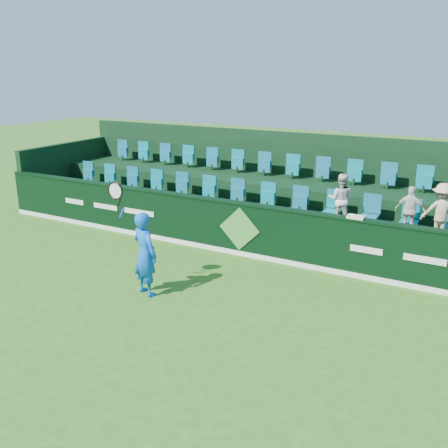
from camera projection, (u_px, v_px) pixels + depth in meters
The scene contains 12 objects.
ground at pixel (144, 322), 9.22m from camera, with size 60.00×60.00×0.00m, color #2D6417.
sponsor_hoarding at pixel (242, 229), 12.37m from camera, with size 16.00×0.25×1.35m.
stand_tier_front at pixel (260, 227), 13.37m from camera, with size 16.00×2.00×0.80m, color black.
stand_tier_back at pixel (287, 202), 14.89m from camera, with size 16.00×1.80×1.30m, color black.
stand_rear at pixel (293, 181), 15.09m from camera, with size 16.00×4.10×2.60m.
seat_row_front at pixel (267, 199), 13.50m from camera, with size 13.50×0.50×0.60m, color #12617B.
seat_row_back at pixel (292, 169), 14.86m from camera, with size 13.50×0.50×0.60m, color #12617B.
tennis_player at pixel (145, 253), 10.11m from camera, with size 1.21×0.60×2.41m.
spectator_left at pixel (341, 199), 12.11m from camera, with size 0.62×0.48×1.27m, color silver.
spectator_middle at pixel (410, 211), 11.38m from camera, with size 0.67×0.28×1.14m, color silver.
spectator_right at pixel (441, 211), 11.07m from camera, with size 0.83×0.48×1.28m, color #C7AB8C.
towel at pixel (356, 217), 10.88m from camera, with size 0.37×0.24×0.06m, color silver.
Camera 1 is at (5.27, -6.53, 4.48)m, focal length 40.00 mm.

